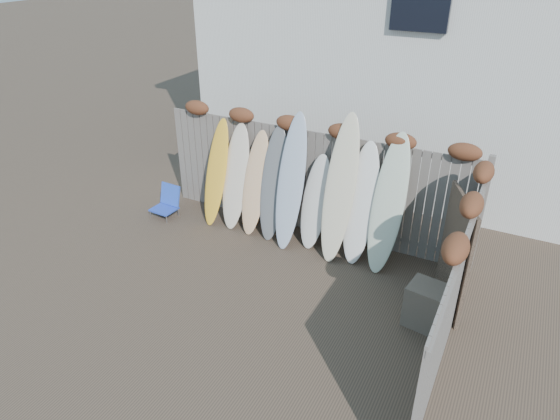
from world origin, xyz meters
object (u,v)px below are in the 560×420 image
at_px(beach_chair, 167,202).
at_px(lattice_panel, 455,254).
at_px(wooden_crate, 427,306).
at_px(surfboard_0, 216,173).

bearing_deg(beach_chair, lattice_panel, -3.11).
bearing_deg(wooden_crate, surfboard_0, 164.08).
relative_size(wooden_crate, surfboard_0, 0.31).
xyz_separation_m(beach_chair, wooden_crate, (5.43, -0.93, 0.04)).
height_order(lattice_panel, surfboard_0, surfboard_0).
bearing_deg(beach_chair, surfboard_0, 17.48).
relative_size(wooden_crate, lattice_panel, 0.36).
bearing_deg(lattice_panel, beach_chair, 152.26).
distance_m(wooden_crate, lattice_panel, 0.88).
xyz_separation_m(wooden_crate, surfboard_0, (-4.40, 1.26, 0.68)).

